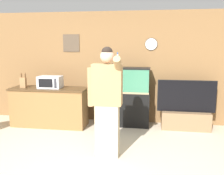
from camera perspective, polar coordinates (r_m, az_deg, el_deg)
ground_plane at (r=3.91m, az=-5.22°, el=-18.56°), size 18.00×18.00×0.00m
wall_back_paneled at (r=5.95m, az=0.52°, el=4.59°), size 10.00×0.08×2.60m
counter_island at (r=5.88m, az=-14.10°, el=-4.29°), size 1.73×0.59×0.88m
microwave at (r=5.77m, az=-13.94°, el=1.23°), size 0.51×0.33×0.27m
knife_block at (r=5.98m, az=-19.63°, el=1.13°), size 0.13×0.09×0.34m
aquarium_on_stand at (r=5.68m, az=2.77°, el=-2.13°), size 1.15×0.39×1.34m
tv_on_stand at (r=5.75m, az=16.48°, el=-6.00°), size 1.25×0.40×1.09m
person_standing at (r=4.06m, az=-1.25°, el=-3.08°), size 0.57×0.43×1.82m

